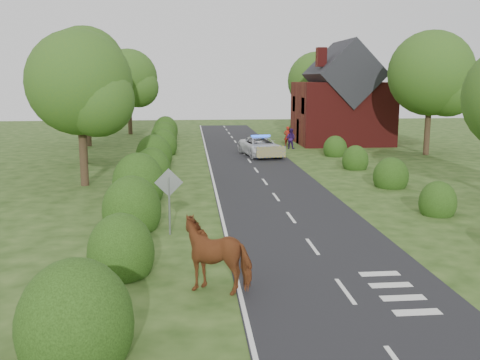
{
  "coord_description": "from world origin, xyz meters",
  "views": [
    {
      "loc": [
        -4.18,
        -17.54,
        5.76
      ],
      "look_at": [
        -1.98,
        5.94,
        1.3
      ],
      "focal_mm": 40.0,
      "sensor_mm": 36.0,
      "label": 1
    }
  ],
  "objects": [
    {
      "name": "tree_left_a",
      "position": [
        -9.75,
        11.86,
        5.34
      ],
      "size": [
        5.74,
        5.6,
        8.38
      ],
      "color": "#332316",
      "rests_on": "ground"
    },
    {
      "name": "road_markings",
      "position": [
        -1.6,
        12.93,
        0.03
      ],
      "size": [
        4.96,
        70.0,
        0.01
      ],
      "color": "white",
      "rests_on": "road"
    },
    {
      "name": "hedgerow_left",
      "position": [
        -6.51,
        11.69,
        0.75
      ],
      "size": [
        2.75,
        50.41,
        3.0
      ],
      "color": "black",
      "rests_on": "ground"
    },
    {
      "name": "police_van",
      "position": [
        1.14,
        22.46,
        0.73
      ],
      "size": [
        3.2,
        5.57,
        1.6
      ],
      "rotation": [
        0.0,
        0.0,
        0.16
      ],
      "color": "silver",
      "rests_on": "ground"
    },
    {
      "name": "pedestrian_purple",
      "position": [
        4.21,
        26.51,
        0.86
      ],
      "size": [
        1.05,
        1.01,
        1.71
      ],
      "primitive_type": "imported",
      "rotation": [
        0.0,
        0.0,
        2.54
      ],
      "color": "#2E1454",
      "rests_on": "ground"
    },
    {
      "name": "road",
      "position": [
        0.0,
        15.0,
        0.01
      ],
      "size": [
        6.0,
        70.0,
        0.02
      ],
      "primitive_type": "cube",
      "color": "black",
      "rests_on": "ground"
    },
    {
      "name": "pedestrian_red",
      "position": [
        4.26,
        28.29,
        0.87
      ],
      "size": [
        0.64,
        0.42,
        1.73
      ],
      "primitive_type": "imported",
      "rotation": [
        0.0,
        0.0,
        3.16
      ],
      "color": "maroon",
      "rests_on": "ground"
    },
    {
      "name": "tree_left_d",
      "position": [
        -10.23,
        39.85,
        5.64
      ],
      "size": [
        6.15,
        6.0,
        8.89
      ],
      "color": "#332316",
      "rests_on": "ground"
    },
    {
      "name": "ground",
      "position": [
        0.0,
        0.0,
        0.0
      ],
      "size": [
        120.0,
        120.0,
        0.0
      ],
      "primitive_type": "plane",
      "color": "#223E12"
    },
    {
      "name": "tree_right_c",
      "position": [
        9.27,
        37.85,
        5.34
      ],
      "size": [
        6.15,
        6.0,
        8.58
      ],
      "color": "#332316",
      "rests_on": "ground"
    },
    {
      "name": "tree_left_b",
      "position": [
        -11.25,
        19.86,
        5.04
      ],
      "size": [
        5.74,
        5.6,
        8.07
      ],
      "color": "#332316",
      "rests_on": "ground"
    },
    {
      "name": "house",
      "position": [
        9.49,
        30.0,
        3.79
      ],
      "size": [
        8.0,
        7.4,
        9.17
      ],
      "color": "#5F1715",
      "rests_on": "ground"
    },
    {
      "name": "tree_left_c",
      "position": [
        -12.7,
        29.83,
        6.53
      ],
      "size": [
        6.97,
        6.8,
        10.22
      ],
      "color": "#332316",
      "rests_on": "ground"
    },
    {
      "name": "hedgerow_right",
      "position": [
        6.6,
        11.21,
        0.55
      ],
      "size": [
        2.1,
        45.78,
        2.1
      ],
      "color": "black",
      "rests_on": "ground"
    },
    {
      "name": "cow",
      "position": [
        -3.47,
        -3.34,
        0.85
      ],
      "size": [
        2.64,
        1.85,
        1.7
      ],
      "primitive_type": "imported",
      "rotation": [
        0.0,
        0.0,
        -1.84
      ],
      "color": "#5F2012",
      "rests_on": "ground"
    },
    {
      "name": "road_sign",
      "position": [
        -5.0,
        2.0,
        1.65
      ],
      "size": [
        1.06,
        0.08,
        2.53
      ],
      "color": "gray",
      "rests_on": "ground"
    },
    {
      "name": "tree_right_b",
      "position": [
        14.29,
        21.84,
        5.94
      ],
      "size": [
        6.56,
        6.4,
        9.4
      ],
      "color": "#332316",
      "rests_on": "ground"
    }
  ]
}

